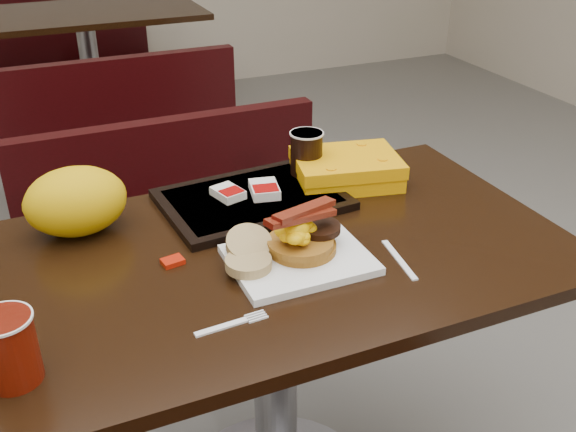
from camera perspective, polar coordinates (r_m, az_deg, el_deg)
name	(u,v)px	position (r m, az deg, el deg)	size (l,w,h in m)	color
table_near	(276,389)	(1.58, -1.07, -14.59)	(1.20, 0.70, 0.75)	black
bench_near_n	(191,249)	(2.12, -8.36, -2.84)	(1.00, 0.46, 0.72)	black
table_far	(93,81)	(3.85, -16.40, 11.03)	(1.20, 0.70, 0.75)	black
bench_far_s	(118,126)	(3.19, -14.40, 7.52)	(1.00, 0.46, 0.72)	black
bench_far_n	(75,53)	(4.52, -17.79, 13.13)	(1.00, 0.46, 0.72)	black
platter	(299,260)	(1.30, 0.97, -3.76)	(0.27, 0.21, 0.02)	white
pancake_stack	(302,244)	(1.31, 1.21, -2.41)	(0.14, 0.14, 0.03)	#8D5917
sausage_patty	(319,228)	(1.32, 2.67, -1.02)	(0.09, 0.09, 0.01)	black
scrambled_eggs	(296,231)	(1.27, 0.67, -1.30)	(0.09, 0.08, 0.05)	#E5D904
bacon_strips	(301,216)	(1.26, 1.13, 0.03)	(0.16, 0.07, 0.01)	#440904
muffin_bottom	(248,263)	(1.26, -3.41, -4.05)	(0.09, 0.09, 0.02)	tan
muffin_top	(249,244)	(1.29, -3.38, -2.40)	(0.09, 0.09, 0.02)	tan
coffee_cup_near	(9,349)	(1.08, -22.78, -10.49)	(0.08, 0.08, 0.11)	#8B1105
fork	(221,327)	(1.14, -5.76, -9.47)	(0.13, 0.02, 0.00)	white
knife	(399,260)	(1.33, 9.51, -3.71)	(0.15, 0.01, 0.00)	white
condiment_syrup	(173,261)	(1.32, -9.86, -3.85)	(0.04, 0.03, 0.01)	#AB1807
condiment_ketchup	(300,247)	(1.34, 1.02, -2.71)	(0.03, 0.03, 0.01)	#8C0504
tray	(252,199)	(1.52, -3.07, 1.43)	(0.40, 0.28, 0.02)	black
hashbrown_sleeve_left	(228,193)	(1.51, -5.18, 1.99)	(0.05, 0.07, 0.02)	silver
hashbrown_sleeve_right	(264,189)	(1.52, -2.04, 2.29)	(0.06, 0.08, 0.02)	silver
coffee_cup_far	(306,153)	(1.61, 1.59, 5.41)	(0.08, 0.08, 0.11)	black
clamshell	(346,169)	(1.62, 5.02, 4.03)	(0.25, 0.19, 0.07)	orange
paper_bag	(76,201)	(1.44, -17.74, 1.21)	(0.21, 0.15, 0.15)	#E1B407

